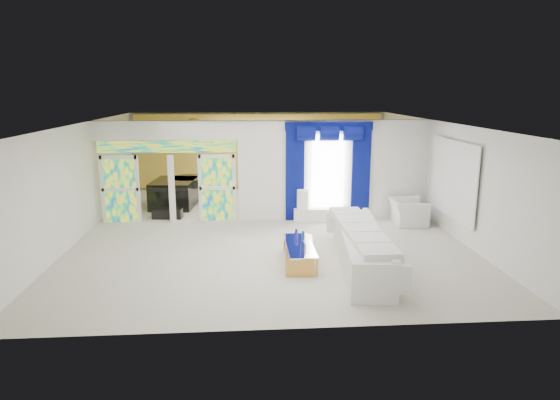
{
  "coord_description": "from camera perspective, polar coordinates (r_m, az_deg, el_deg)",
  "views": [
    {
      "loc": [
        -0.59,
        -13.33,
        3.88
      ],
      "look_at": [
        0.3,
        -1.2,
        1.1
      ],
      "focal_mm": 31.08,
      "sensor_mm": 36.0,
      "label": 1
    }
  ],
  "objects": [
    {
      "name": "stained_panel_left",
      "position": [
        15.07,
        -18.27,
        1.21
      ],
      "size": [
        0.95,
        0.04,
        2.0
      ],
      "primitive_type": "cube",
      "color": "#994C3F",
      "rests_on": "ground"
    },
    {
      "name": "piano_bench",
      "position": [
        15.31,
        -13.1,
        -1.57
      ],
      "size": [
        0.93,
        0.44,
        0.3
      ],
      "primitive_type": "cube",
      "rotation": [
        0.0,
        0.0,
        -0.1
      ],
      "color": "black",
      "rests_on": "ground"
    },
    {
      "name": "chandelier",
      "position": [
        16.86,
        -10.12,
        8.5
      ],
      "size": [
        0.6,
        0.6,
        0.6
      ],
      "primitive_type": "sphere",
      "color": "gold",
      "rests_on": "ceiling"
    },
    {
      "name": "stained_transom",
      "position": [
        14.6,
        -13.15,
        6.13
      ],
      "size": [
        4.0,
        0.05,
        0.35
      ],
      "primitive_type": "cube",
      "color": "#994C3F",
      "rests_on": "dividing_header"
    },
    {
      "name": "wall_mirror",
      "position": [
        13.71,
        19.68,
        2.34
      ],
      "size": [
        0.04,
        2.7,
        1.9
      ],
      "primitive_type": "cube",
      "color": "white",
      "rests_on": "ground"
    },
    {
      "name": "decanters",
      "position": [
        10.95,
        2.56,
        -5.04
      ],
      "size": [
        0.18,
        1.22,
        0.27
      ],
      "color": "navy",
      "rests_on": "coffee_table"
    },
    {
      "name": "window_pane",
      "position": [
        14.65,
        5.66,
        3.27
      ],
      "size": [
        1.0,
        0.02,
        2.3
      ],
      "primitive_type": "cube",
      "color": "white",
      "rests_on": "dividing_wall"
    },
    {
      "name": "dividing_wall",
      "position": [
        14.78,
        6.55,
        3.53
      ],
      "size": [
        5.7,
        0.18,
        3.0
      ],
      "primitive_type": "cube",
      "color": "white",
      "rests_on": "ground"
    },
    {
      "name": "console_table",
      "position": [
        14.67,
        3.86,
        -1.72
      ],
      "size": [
        1.16,
        0.42,
        0.38
      ],
      "primitive_type": "cube",
      "rotation": [
        0.0,
        0.0,
        -0.05
      ],
      "color": "white",
      "rests_on": "ground"
    },
    {
      "name": "white_sofa",
      "position": [
        11.06,
        9.51,
        -5.69
      ],
      "size": [
        1.32,
        4.2,
        0.79
      ],
      "primitive_type": "cube",
      "rotation": [
        0.0,
        0.0,
        -0.11
      ],
      "color": "white",
      "rests_on": "ground"
    },
    {
      "name": "floor",
      "position": [
        13.9,
        -1.6,
        -3.34
      ],
      "size": [
        12.0,
        12.0,
        0.0
      ],
      "primitive_type": "plane",
      "color": "#B7AF9E",
      "rests_on": "ground"
    },
    {
      "name": "coffee_table",
      "position": [
        11.17,
        2.32,
        -6.36
      ],
      "size": [
        0.8,
        1.88,
        0.41
      ],
      "primitive_type": "cube",
      "rotation": [
        0.0,
        0.0,
        -0.11
      ],
      "color": "#CC8D3F",
      "rests_on": "ground"
    },
    {
      "name": "tv_console",
      "position": [
        17.07,
        -18.17,
        0.52
      ],
      "size": [
        0.66,
        0.62,
        0.83
      ],
      "primitive_type": "cube",
      "rotation": [
        0.0,
        0.0,
        0.19
      ],
      "color": "tan",
      "rests_on": "ground"
    },
    {
      "name": "blue_drape_right",
      "position": [
        14.83,
        9.49,
        3.07
      ],
      "size": [
        0.55,
        0.1,
        2.8
      ],
      "primitive_type": "cube",
      "color": "#030642",
      "rests_on": "ground"
    },
    {
      "name": "dividing_header",
      "position": [
        14.55,
        -13.25,
        7.99
      ],
      "size": [
        4.3,
        0.18,
        0.55
      ],
      "primitive_type": "cube",
      "color": "white",
      "rests_on": "dividing_wall"
    },
    {
      "name": "table_lamp",
      "position": [
        14.52,
        2.72,
        0.09
      ],
      "size": [
        0.36,
        0.36,
        0.58
      ],
      "primitive_type": "cylinder",
      "color": "white",
      "rests_on": "console_table"
    },
    {
      "name": "armchair",
      "position": [
        14.73,
        14.8,
        -1.35
      ],
      "size": [
        1.04,
        1.18,
        0.74
      ],
      "primitive_type": "imported",
      "rotation": [
        0.0,
        0.0,
        1.53
      ],
      "color": "white",
      "rests_on": "ground"
    },
    {
      "name": "blue_pelmet",
      "position": [
        14.45,
        5.8,
        8.61
      ],
      "size": [
        2.6,
        0.12,
        0.25
      ],
      "primitive_type": "cube",
      "color": "#030642",
      "rests_on": "dividing_wall"
    },
    {
      "name": "grand_piano",
      "position": [
        16.78,
        -12.34,
        0.78
      ],
      "size": [
        1.52,
        1.9,
        0.9
      ],
      "primitive_type": "cube",
      "rotation": [
        0.0,
        0.0,
        -0.1
      ],
      "color": "black",
      "rests_on": "ground"
    },
    {
      "name": "stained_panel_right",
      "position": [
        14.64,
        -7.39,
        1.42
      ],
      "size": [
        0.95,
        0.04,
        2.0
      ],
      "primitive_type": "cube",
      "color": "#994C3F",
      "rests_on": "ground"
    },
    {
      "name": "blue_drape_left",
      "position": [
        14.49,
        1.77,
        3.02
      ],
      "size": [
        0.55,
        0.1,
        2.8
      ],
      "primitive_type": "cube",
      "color": "#030642",
      "rests_on": "ground"
    },
    {
      "name": "gold_curtains",
      "position": [
        19.38,
        -2.43,
        5.82
      ],
      "size": [
        9.7,
        0.12,
        2.9
      ],
      "primitive_type": "cube",
      "color": "gold",
      "rests_on": "ground"
    }
  ]
}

